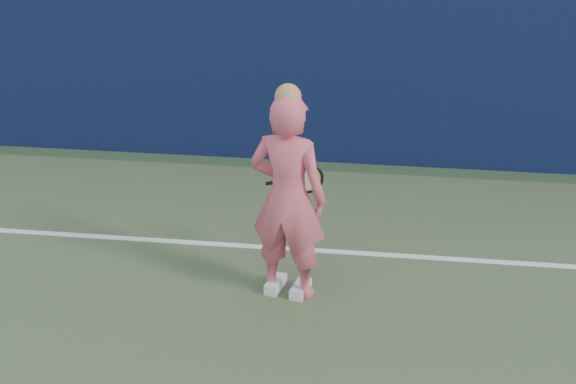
# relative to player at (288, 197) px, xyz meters

# --- Properties ---
(backstop_wall) EXTENTS (24.00, 0.40, 2.50)m
(backstop_wall) POSITION_rel_player_xyz_m (-0.88, 3.27, 0.31)
(backstop_wall) COLOR #0C1938
(backstop_wall) RESTS_ON ground
(player) EXTENTS (0.76, 0.58, 1.94)m
(player) POSITION_rel_player_xyz_m (0.00, 0.00, 0.00)
(player) COLOR #EB5B71
(player) RESTS_ON ground
(racket) EXTENTS (0.55, 0.14, 0.29)m
(racket) POSITION_rel_player_xyz_m (0.09, 0.44, -0.01)
(racket) COLOR black
(racket) RESTS_ON ground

